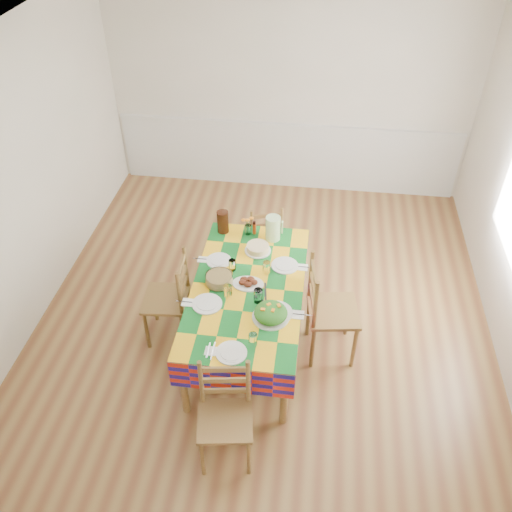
{
  "coord_description": "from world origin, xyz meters",
  "views": [
    {
      "loc": [
        0.43,
        -3.89,
        4.0
      ],
      "look_at": [
        -0.06,
        -0.23,
        0.95
      ],
      "focal_mm": 38.0,
      "sensor_mm": 36.0,
      "label": 1
    }
  ],
  "objects_px": {
    "chair_left": "(170,299)",
    "chair_right": "(328,311)",
    "green_pitcher": "(273,228)",
    "tea_pitcher": "(223,222)",
    "chair_far": "(264,235)",
    "meat_platter": "(248,283)",
    "dining_table": "(248,293)",
    "chair_near": "(225,416)"
  },
  "relations": [
    {
      "from": "chair_near",
      "to": "chair_far",
      "type": "xyz_separation_m",
      "value": [
        0.02,
        2.33,
        -0.04
      ]
    },
    {
      "from": "chair_far",
      "to": "green_pitcher",
      "type": "bearing_deg",
      "value": 89.0
    },
    {
      "from": "green_pitcher",
      "to": "chair_left",
      "type": "height_order",
      "value": "green_pitcher"
    },
    {
      "from": "chair_left",
      "to": "meat_platter",
      "type": "bearing_deg",
      "value": 88.17
    },
    {
      "from": "chair_near",
      "to": "chair_far",
      "type": "bearing_deg",
      "value": 81.2
    },
    {
      "from": "dining_table",
      "to": "meat_platter",
      "type": "distance_m",
      "value": 0.11
    },
    {
      "from": "dining_table",
      "to": "green_pitcher",
      "type": "bearing_deg",
      "value": 78.77
    },
    {
      "from": "dining_table",
      "to": "tea_pitcher",
      "type": "relative_size",
      "value": 7.94
    },
    {
      "from": "meat_platter",
      "to": "dining_table",
      "type": "bearing_deg",
      "value": -85.45
    },
    {
      "from": "dining_table",
      "to": "chair_far",
      "type": "bearing_deg",
      "value": 89.41
    },
    {
      "from": "chair_left",
      "to": "chair_right",
      "type": "xyz_separation_m",
      "value": [
        1.46,
        -0.01,
        0.05
      ]
    },
    {
      "from": "meat_platter",
      "to": "chair_near",
      "type": "distance_m",
      "value": 1.23
    },
    {
      "from": "green_pitcher",
      "to": "chair_near",
      "type": "distance_m",
      "value": 1.94
    },
    {
      "from": "green_pitcher",
      "to": "dining_table",
      "type": "bearing_deg",
      "value": -101.23
    },
    {
      "from": "chair_left",
      "to": "chair_right",
      "type": "height_order",
      "value": "chair_right"
    },
    {
      "from": "chair_near",
      "to": "chair_far",
      "type": "distance_m",
      "value": 2.33
    },
    {
      "from": "meat_platter",
      "to": "chair_right",
      "type": "relative_size",
      "value": 0.27
    },
    {
      "from": "green_pitcher",
      "to": "chair_far",
      "type": "distance_m",
      "value": 0.63
    },
    {
      "from": "dining_table",
      "to": "green_pitcher",
      "type": "distance_m",
      "value": 0.77
    },
    {
      "from": "chair_far",
      "to": "dining_table",
      "type": "bearing_deg",
      "value": 71.32
    },
    {
      "from": "chair_near",
      "to": "chair_right",
      "type": "height_order",
      "value": "chair_right"
    },
    {
      "from": "green_pitcher",
      "to": "chair_far",
      "type": "xyz_separation_m",
      "value": [
        -0.13,
        0.43,
        -0.43
      ]
    },
    {
      "from": "chair_left",
      "to": "chair_right",
      "type": "relative_size",
      "value": 0.91
    },
    {
      "from": "meat_platter",
      "to": "chair_left",
      "type": "bearing_deg",
      "value": -177.65
    },
    {
      "from": "tea_pitcher",
      "to": "chair_near",
      "type": "relative_size",
      "value": 0.25
    },
    {
      "from": "meat_platter",
      "to": "chair_right",
      "type": "height_order",
      "value": "chair_right"
    },
    {
      "from": "chair_near",
      "to": "chair_left",
      "type": "relative_size",
      "value": 0.97
    },
    {
      "from": "dining_table",
      "to": "chair_left",
      "type": "distance_m",
      "value": 0.75
    },
    {
      "from": "chair_far",
      "to": "chair_near",
      "type": "bearing_deg",
      "value": 71.47
    },
    {
      "from": "chair_near",
      "to": "meat_platter",
      "type": "bearing_deg",
      "value": 81.48
    },
    {
      "from": "dining_table",
      "to": "chair_near",
      "type": "distance_m",
      "value": 1.18
    },
    {
      "from": "chair_far",
      "to": "chair_left",
      "type": "height_order",
      "value": "chair_left"
    },
    {
      "from": "chair_far",
      "to": "chair_right",
      "type": "distance_m",
      "value": 1.38
    },
    {
      "from": "meat_platter",
      "to": "tea_pitcher",
      "type": "height_order",
      "value": "tea_pitcher"
    },
    {
      "from": "dining_table",
      "to": "chair_left",
      "type": "height_order",
      "value": "chair_left"
    },
    {
      "from": "chair_left",
      "to": "green_pitcher",
      "type": "bearing_deg",
      "value": 125.52
    },
    {
      "from": "green_pitcher",
      "to": "tea_pitcher",
      "type": "xyz_separation_m",
      "value": [
        -0.51,
        0.05,
        -0.01
      ]
    },
    {
      "from": "green_pitcher",
      "to": "meat_platter",
      "type": "bearing_deg",
      "value": -101.96
    },
    {
      "from": "meat_platter",
      "to": "chair_far",
      "type": "height_order",
      "value": "chair_far"
    },
    {
      "from": "green_pitcher",
      "to": "chair_right",
      "type": "bearing_deg",
      "value": -51.73
    },
    {
      "from": "chair_right",
      "to": "meat_platter",
      "type": "bearing_deg",
      "value": 78.34
    },
    {
      "from": "tea_pitcher",
      "to": "meat_platter",
      "type": "bearing_deg",
      "value": -64.44
    }
  ]
}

